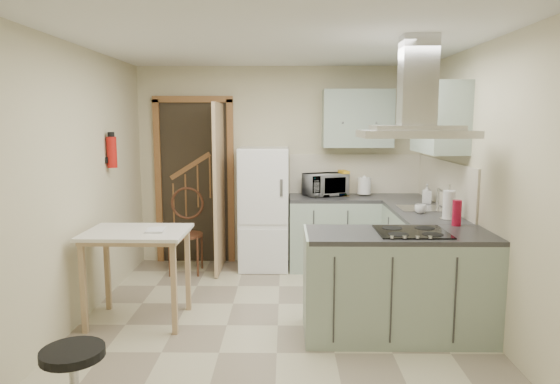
{
  "coord_description": "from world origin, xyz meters",
  "views": [
    {
      "loc": [
        0.07,
        -4.27,
        1.83
      ],
      "look_at": [
        0.01,
        0.45,
        1.15
      ],
      "focal_mm": 32.0,
      "sensor_mm": 36.0,
      "label": 1
    }
  ],
  "objects_px": {
    "peninsula": "(398,284)",
    "extractor_hood": "(416,134)",
    "drop_leaf_table": "(138,276)",
    "fridge": "(264,208)",
    "bentwood_chair": "(186,235)",
    "microwave": "(325,185)"
  },
  "relations": [
    {
      "from": "peninsula",
      "to": "extractor_hood",
      "type": "height_order",
      "value": "extractor_hood"
    },
    {
      "from": "drop_leaf_table",
      "to": "fridge",
      "type": "bearing_deg",
      "value": 58.75
    },
    {
      "from": "drop_leaf_table",
      "to": "bentwood_chair",
      "type": "bearing_deg",
      "value": 85.59
    },
    {
      "from": "extractor_hood",
      "to": "microwave",
      "type": "height_order",
      "value": "extractor_hood"
    },
    {
      "from": "fridge",
      "to": "drop_leaf_table",
      "type": "xyz_separation_m",
      "value": [
        -1.07,
        -1.7,
        -0.33
      ]
    },
    {
      "from": "fridge",
      "to": "bentwood_chair",
      "type": "xyz_separation_m",
      "value": [
        -0.93,
        -0.23,
        -0.29
      ]
    },
    {
      "from": "peninsula",
      "to": "bentwood_chair",
      "type": "relative_size",
      "value": 1.67
    },
    {
      "from": "bentwood_chair",
      "to": "drop_leaf_table",
      "type": "bearing_deg",
      "value": -96.42
    },
    {
      "from": "fridge",
      "to": "drop_leaf_table",
      "type": "height_order",
      "value": "fridge"
    },
    {
      "from": "bentwood_chair",
      "to": "microwave",
      "type": "xyz_separation_m",
      "value": [
        1.69,
        0.3,
        0.57
      ]
    },
    {
      "from": "peninsula",
      "to": "fridge",
      "type": "bearing_deg",
      "value": 121.74
    },
    {
      "from": "fridge",
      "to": "microwave",
      "type": "bearing_deg",
      "value": 5.66
    },
    {
      "from": "bentwood_chair",
      "to": "microwave",
      "type": "height_order",
      "value": "microwave"
    },
    {
      "from": "extractor_hood",
      "to": "bentwood_chair",
      "type": "bearing_deg",
      "value": 142.18
    },
    {
      "from": "peninsula",
      "to": "extractor_hood",
      "type": "distance_m",
      "value": 1.27
    },
    {
      "from": "fridge",
      "to": "drop_leaf_table",
      "type": "bearing_deg",
      "value": -122.19
    },
    {
      "from": "extractor_hood",
      "to": "drop_leaf_table",
      "type": "height_order",
      "value": "extractor_hood"
    },
    {
      "from": "bentwood_chair",
      "to": "microwave",
      "type": "distance_m",
      "value": 1.81
    },
    {
      "from": "extractor_hood",
      "to": "fridge",
      "type": "bearing_deg",
      "value": 123.79
    },
    {
      "from": "fridge",
      "to": "bentwood_chair",
      "type": "bearing_deg",
      "value": -166.28
    },
    {
      "from": "fridge",
      "to": "microwave",
      "type": "relative_size",
      "value": 3.01
    },
    {
      "from": "extractor_hood",
      "to": "bentwood_chair",
      "type": "relative_size",
      "value": 0.97
    }
  ]
}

